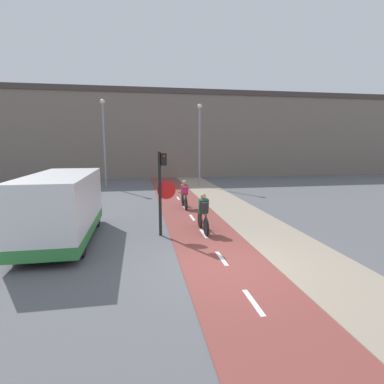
{
  "coord_description": "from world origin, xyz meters",
  "views": [
    {
      "loc": [
        -2.3,
        -7.58,
        3.34
      ],
      "look_at": [
        0.0,
        5.53,
        1.2
      ],
      "focal_mm": 28.0,
      "sensor_mm": 36.0,
      "label": 1
    }
  ],
  "objects_px": {
    "traffic_light_pole": "(162,184)",
    "street_lamp_sidewalk": "(200,136)",
    "cyclist_far": "(184,195)",
    "cyclist_near": "(203,214)",
    "street_lamp_far": "(104,134)",
    "van": "(63,208)"
  },
  "relations": [
    {
      "from": "street_lamp_sidewalk",
      "to": "cyclist_far",
      "type": "height_order",
      "value": "street_lamp_sidewalk"
    },
    {
      "from": "traffic_light_pole",
      "to": "cyclist_far",
      "type": "relative_size",
      "value": 1.73
    },
    {
      "from": "cyclist_near",
      "to": "van",
      "type": "distance_m",
      "value": 5.01
    },
    {
      "from": "cyclist_far",
      "to": "van",
      "type": "height_order",
      "value": "van"
    },
    {
      "from": "cyclist_near",
      "to": "van",
      "type": "height_order",
      "value": "van"
    },
    {
      "from": "street_lamp_sidewalk",
      "to": "cyclist_far",
      "type": "bearing_deg",
      "value": -106.88
    },
    {
      "from": "street_lamp_sidewalk",
      "to": "cyclist_near",
      "type": "distance_m",
      "value": 12.8
    },
    {
      "from": "street_lamp_far",
      "to": "cyclist_near",
      "type": "height_order",
      "value": "street_lamp_far"
    },
    {
      "from": "cyclist_far",
      "to": "cyclist_near",
      "type": "bearing_deg",
      "value": -89.09
    },
    {
      "from": "street_lamp_far",
      "to": "cyclist_near",
      "type": "xyz_separation_m",
      "value": [
        4.96,
        -13.2,
        -3.37
      ]
    },
    {
      "from": "street_lamp_sidewalk",
      "to": "van",
      "type": "relative_size",
      "value": 1.21
    },
    {
      "from": "traffic_light_pole",
      "to": "cyclist_far",
      "type": "bearing_deg",
      "value": 71.88
    },
    {
      "from": "cyclist_far",
      "to": "van",
      "type": "bearing_deg",
      "value": -137.17
    },
    {
      "from": "street_lamp_sidewalk",
      "to": "cyclist_near",
      "type": "height_order",
      "value": "street_lamp_sidewalk"
    },
    {
      "from": "traffic_light_pole",
      "to": "street_lamp_sidewalk",
      "type": "relative_size",
      "value": 0.48
    },
    {
      "from": "cyclist_far",
      "to": "traffic_light_pole",
      "type": "bearing_deg",
      "value": -108.12
    },
    {
      "from": "street_lamp_sidewalk",
      "to": "van",
      "type": "distance_m",
      "value": 14.6
    },
    {
      "from": "traffic_light_pole",
      "to": "van",
      "type": "bearing_deg",
      "value": -179.69
    },
    {
      "from": "traffic_light_pole",
      "to": "cyclist_far",
      "type": "height_order",
      "value": "traffic_light_pole"
    },
    {
      "from": "traffic_light_pole",
      "to": "street_lamp_sidewalk",
      "type": "xyz_separation_m",
      "value": [
        3.85,
        12.32,
        2.01
      ]
    },
    {
      "from": "cyclist_near",
      "to": "street_lamp_sidewalk",
      "type": "bearing_deg",
      "value": 79.34
    },
    {
      "from": "street_lamp_far",
      "to": "cyclist_far",
      "type": "distance_m",
      "value": 10.62
    }
  ]
}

